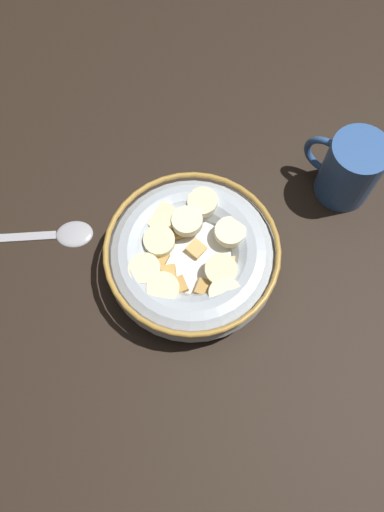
% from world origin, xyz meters
% --- Properties ---
extents(ground_plane, '(1.28, 1.28, 0.02)m').
position_xyz_m(ground_plane, '(0.00, 0.00, -0.01)').
color(ground_plane, black).
extents(cereal_bowl, '(0.19, 0.19, 0.06)m').
position_xyz_m(cereal_bowl, '(0.00, 0.00, 0.03)').
color(cereal_bowl, '#B2BCC6').
rests_on(cereal_bowl, ground_plane).
extents(spoon, '(0.13, 0.11, 0.01)m').
position_xyz_m(spoon, '(0.15, 0.06, 0.00)').
color(spoon, '#A5A5AD').
rests_on(spoon, ground_plane).
extents(coffee_mug, '(0.09, 0.06, 0.08)m').
position_xyz_m(coffee_mug, '(-0.09, -0.18, 0.04)').
color(coffee_mug, '#335999').
rests_on(coffee_mug, ground_plane).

